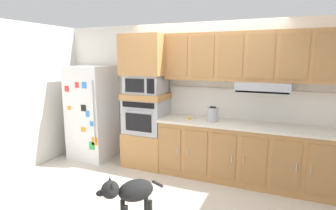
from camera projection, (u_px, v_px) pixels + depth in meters
ground_plane at (181, 192)px, 3.93m from camera, size 9.60×9.60×0.00m
back_kitchen_wall at (205, 97)px, 4.72m from camera, size 6.20×0.12×2.50m
side_panel_left at (34, 96)px, 4.81m from camera, size 0.12×7.10×2.50m
refrigerator at (92, 113)px, 5.20m from camera, size 0.76×0.73×1.76m
oven_base_cabinet at (147, 148)px, 4.93m from camera, size 0.74×0.62×0.60m
built_in_oven at (146, 116)px, 4.82m from camera, size 0.70×0.62×0.60m
appliance_mid_shelf at (146, 96)px, 4.76m from camera, size 0.74×0.62×0.10m
microwave at (146, 84)px, 4.72m from camera, size 0.64×0.54×0.32m
appliance_upper_cabinet at (146, 55)px, 4.64m from camera, size 0.74×0.62×0.68m
lower_cabinet_run at (255, 155)px, 4.16m from camera, size 3.02×0.63×0.88m
countertop_slab at (257, 126)px, 4.09m from camera, size 3.06×0.64×0.04m
backsplash_panel at (260, 105)px, 4.30m from camera, size 3.06×0.02×0.50m
upper_cabinet_with_hood at (262, 58)px, 4.02m from camera, size 3.02×0.48×0.88m
screwdriver at (190, 118)px, 4.47m from camera, size 0.17×0.17×0.03m
electric_kettle at (213, 114)px, 4.28m from camera, size 0.17×0.17×0.24m
dog at (130, 192)px, 3.08m from camera, size 0.57×0.61×0.61m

